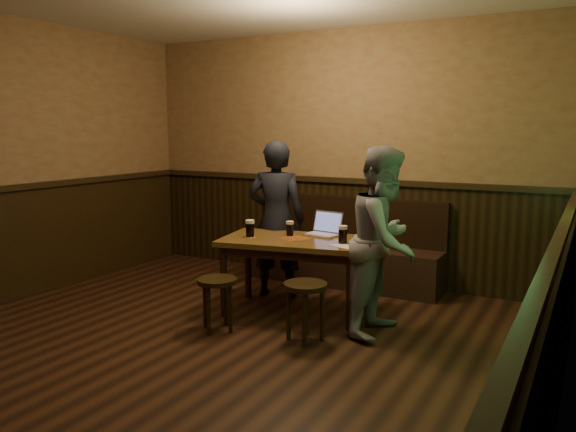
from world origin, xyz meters
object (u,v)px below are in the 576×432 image
(person_grey, at_px, (385,241))
(person_suit, at_px, (276,219))
(pint_left, at_px, (250,229))
(laptop, at_px, (324,229))
(pint_right, at_px, (343,234))
(stool_left, at_px, (217,289))
(pint_mid, at_px, (290,229))
(stool_right, at_px, (305,295))
(bench, at_px, (344,256))
(pub_table, at_px, (294,248))

(person_grey, bearing_deg, person_suit, 72.45)
(pint_left, distance_m, laptop, 0.71)
(pint_left, bearing_deg, laptop, 38.36)
(pint_right, bearing_deg, stool_left, -138.00)
(pint_mid, xyz_separation_m, person_suit, (-0.33, 0.31, 0.02))
(stool_right, xyz_separation_m, person_grey, (0.48, 0.49, 0.40))
(stool_left, relative_size, pint_left, 2.75)
(bench, relative_size, person_grey, 1.40)
(pint_mid, height_order, person_grey, person_grey)
(pub_table, distance_m, laptop, 0.37)
(pint_mid, relative_size, pint_right, 0.90)
(stool_left, relative_size, person_suit, 0.29)
(stool_left, bearing_deg, stool_right, 11.79)
(bench, distance_m, stool_left, 1.92)
(stool_right, xyz_separation_m, pint_mid, (-0.50, 0.66, 0.39))
(stool_left, relative_size, person_grey, 0.29)
(bench, distance_m, stool_right, 1.78)
(laptop, bearing_deg, stool_left, -108.23)
(pub_table, relative_size, pint_mid, 9.94)
(pub_table, bearing_deg, person_suit, 125.85)
(person_suit, xyz_separation_m, person_grey, (1.32, -0.48, -0.01))
(pub_table, height_order, person_grey, person_grey)
(stool_right, bearing_deg, pint_mid, 127.48)
(pint_mid, relative_size, person_grey, 0.09)
(pub_table, height_order, laptop, laptop)
(pint_right, distance_m, laptop, 0.42)
(stool_left, distance_m, stool_right, 0.78)
(pint_right, bearing_deg, stool_right, -96.52)
(bench, bearing_deg, stool_right, -76.63)
(stool_right, bearing_deg, person_suit, 130.67)
(pub_table, height_order, stool_left, pub_table)
(stool_right, xyz_separation_m, pint_right, (0.07, 0.59, 0.40))
(bench, bearing_deg, pub_table, -90.00)
(pub_table, xyz_separation_m, person_suit, (-0.42, 0.39, 0.19))
(stool_left, height_order, stool_right, stool_right)
(stool_left, xyz_separation_m, person_grey, (1.24, 0.65, 0.42))
(pint_mid, bearing_deg, stool_right, -52.52)
(bench, bearing_deg, pint_mid, -94.93)
(stool_right, height_order, person_grey, person_grey)
(stool_left, height_order, pint_left, pint_left)
(pint_mid, distance_m, laptop, 0.34)
(pub_table, height_order, pint_right, pint_right)
(bench, relative_size, pint_left, 13.27)
(stool_right, xyz_separation_m, person_suit, (-0.83, 0.97, 0.42))
(laptop, xyz_separation_m, person_grey, (0.73, -0.38, 0.02))
(laptop, distance_m, person_grey, 0.82)
(pint_left, height_order, laptop, laptop)
(person_suit, bearing_deg, pint_left, 76.09)
(pint_left, height_order, person_suit, person_suit)
(stool_left, relative_size, laptop, 1.33)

